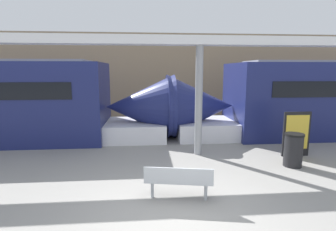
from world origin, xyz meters
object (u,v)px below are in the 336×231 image
object	(u,v)px
trash_bin	(293,150)
support_column_near	(199,101)
bench_near	(179,179)
poster_board	(296,134)

from	to	relation	value
trash_bin	support_column_near	world-z (taller)	support_column_near
trash_bin	bench_near	bearing A→B (deg)	-153.76
bench_near	support_column_near	distance (m)	3.58
poster_board	trash_bin	bearing A→B (deg)	-123.95
poster_board	support_column_near	size ratio (longest dim) A/B	0.41
trash_bin	poster_board	world-z (taller)	poster_board
bench_near	trash_bin	size ratio (longest dim) A/B	1.55
bench_near	trash_bin	xyz separation A→B (m)	(3.61, 1.78, 0.01)
poster_board	support_column_near	distance (m)	3.35
bench_near	support_column_near	world-z (taller)	support_column_near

